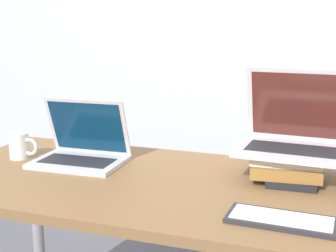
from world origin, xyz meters
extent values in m
cube|color=silver|center=(0.00, 1.56, 1.35)|extent=(8.00, 0.05, 2.70)
cube|color=brown|center=(0.00, 0.36, 0.74)|extent=(1.67, 0.72, 0.03)
cylinder|color=gray|center=(-0.78, 0.66, 0.36)|extent=(0.05, 0.05, 0.73)
cube|color=silver|center=(-0.41, 0.43, 0.77)|extent=(0.32, 0.24, 0.02)
cube|color=#232328|center=(-0.41, 0.42, 0.77)|extent=(0.26, 0.13, 0.00)
cube|color=silver|center=(-0.42, 0.51, 0.88)|extent=(0.31, 0.09, 0.22)
cube|color=#0A2D4C|center=(-0.42, 0.50, 0.88)|extent=(0.28, 0.08, 0.19)
cube|color=black|center=(0.32, 0.52, 0.77)|extent=(0.16, 0.26, 0.02)
cube|color=olive|center=(0.30, 0.52, 0.80)|extent=(0.23, 0.25, 0.04)
cube|color=white|center=(0.30, 0.52, 0.83)|extent=(0.22, 0.21, 0.03)
cube|color=silver|center=(0.32, 0.51, 0.85)|extent=(0.38, 0.28, 0.02)
cube|color=#232328|center=(0.32, 0.49, 0.86)|extent=(0.30, 0.15, 0.00)
cube|color=silver|center=(0.33, 0.60, 0.99)|extent=(0.36, 0.10, 0.25)
cube|color=#4C1E19|center=(0.33, 0.60, 0.98)|extent=(0.33, 0.08, 0.22)
cube|color=#28282D|center=(0.32, 0.16, 0.76)|extent=(0.28, 0.13, 0.01)
cube|color=silver|center=(0.32, 0.16, 0.77)|extent=(0.25, 0.11, 0.00)
cylinder|color=white|center=(-0.66, 0.43, 0.81)|extent=(0.07, 0.07, 0.10)
torus|color=white|center=(-0.62, 0.43, 0.81)|extent=(0.07, 0.01, 0.07)
camera|label=1|loc=(0.41, -0.97, 1.25)|focal=50.00mm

